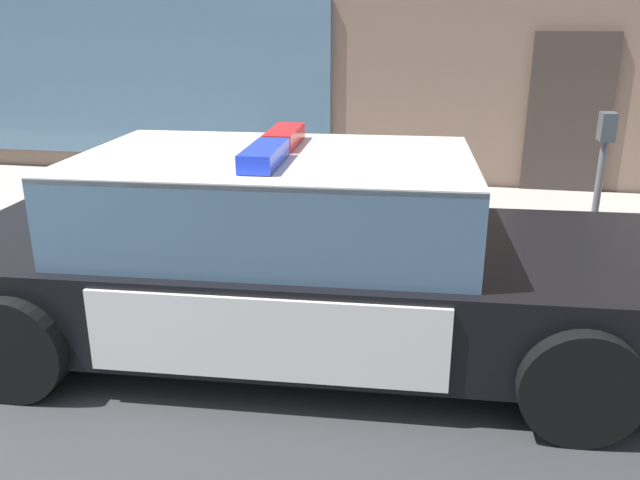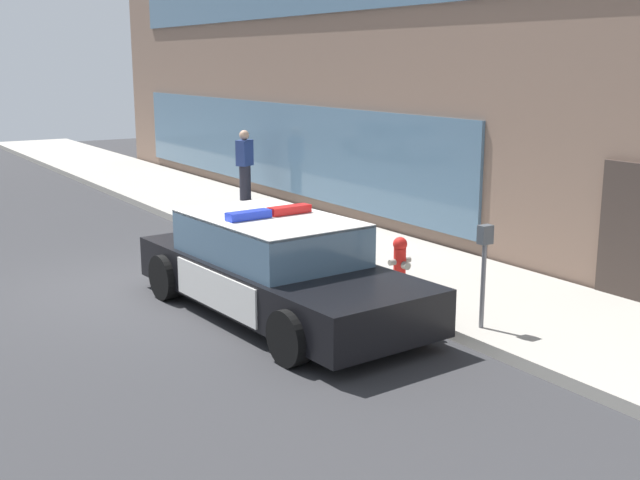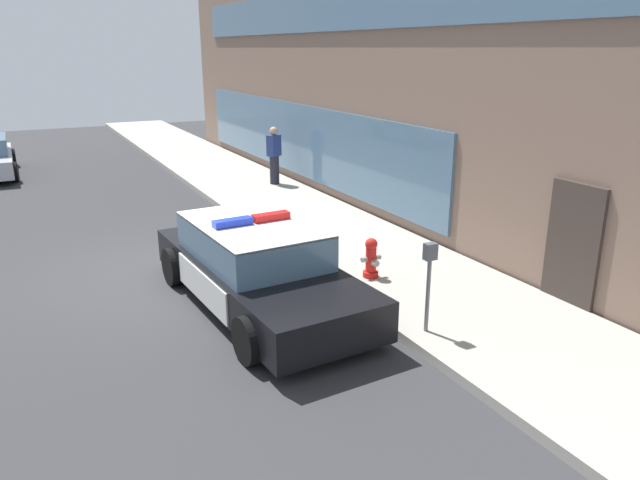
% 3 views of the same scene
% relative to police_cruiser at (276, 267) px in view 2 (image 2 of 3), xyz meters
% --- Properties ---
extents(ground, '(48.00, 48.00, 0.00)m').
position_rel_police_cruiser_xyz_m(ground, '(-2.24, -1.00, -0.68)').
color(ground, '#303033').
extents(sidewalk, '(48.00, 3.03, 0.15)m').
position_rel_police_cruiser_xyz_m(sidewalk, '(-2.24, 2.86, -0.60)').
color(sidewalk, '#A39E93').
rests_on(sidewalk, ground).
extents(storefront_building, '(25.03, 8.99, 6.99)m').
position_rel_police_cruiser_xyz_m(storefront_building, '(-5.05, 8.88, 2.82)').
color(storefront_building, '#7A6051').
rests_on(storefront_building, ground).
extents(police_cruiser, '(5.10, 2.32, 1.49)m').
position_rel_police_cruiser_xyz_m(police_cruiser, '(0.00, 0.00, 0.00)').
color(police_cruiser, black).
rests_on(police_cruiser, ground).
extents(fire_hydrant, '(0.34, 0.39, 0.73)m').
position_rel_police_cruiser_xyz_m(fire_hydrant, '(0.10, 2.13, -0.18)').
color(fire_hydrant, red).
rests_on(fire_hydrant, sidewalk).
extents(pedestrian_on_sidewalk, '(0.42, 0.48, 1.71)m').
position_rel_police_cruiser_xyz_m(pedestrian_on_sidewalk, '(-7.85, 3.63, 0.33)').
color(pedestrian_on_sidewalk, '#23232D').
rests_on(pedestrian_on_sidewalk, sidewalk).
extents(parking_meter, '(0.12, 0.18, 1.34)m').
position_rel_police_cruiser_xyz_m(parking_meter, '(2.31, 1.71, 0.40)').
color(parking_meter, slate).
rests_on(parking_meter, sidewalk).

